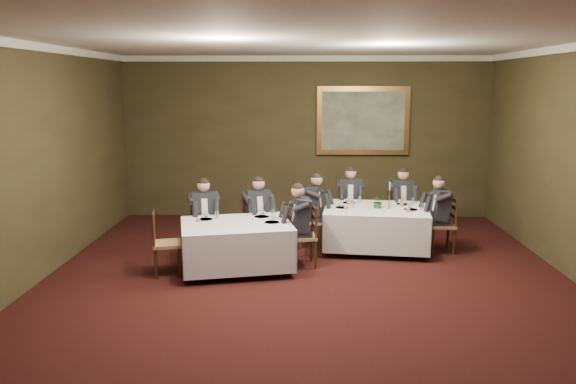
{
  "coord_description": "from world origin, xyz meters",
  "views": [
    {
      "loc": [
        -0.07,
        -7.28,
        2.91
      ],
      "look_at": [
        -0.31,
        1.84,
        1.15
      ],
      "focal_mm": 35.0,
      "sensor_mm": 36.0,
      "label": 1
    }
  ],
  "objects_px": {
    "table_second": "(236,242)",
    "chair_sec_endleft": "(167,256)",
    "diner_main_endleft": "(312,219)",
    "centerpiece": "(378,201)",
    "chair_main_backleft": "(349,221)",
    "diner_sec_endright": "(303,235)",
    "chair_main_endright": "(441,236)",
    "chair_sec_backleft": "(204,239)",
    "chair_sec_backright": "(257,236)",
    "chair_main_backright": "(400,222)",
    "painting": "(363,121)",
    "diner_main_endright": "(441,224)",
    "diner_main_backleft": "(350,209)",
    "diner_sec_backleft": "(204,226)",
    "diner_sec_backright": "(257,224)",
    "chair_sec_endright": "(303,249)",
    "table_main": "(376,225)",
    "candlestick": "(389,198)",
    "chair_main_endleft": "(311,232)",
    "diner_main_backright": "(401,211)"
  },
  "relations": [
    {
      "from": "chair_main_endleft",
      "to": "diner_sec_backright",
      "type": "xyz_separation_m",
      "value": [
        -0.94,
        -0.35,
        0.23
      ]
    },
    {
      "from": "diner_sec_backleft",
      "to": "centerpiece",
      "type": "bearing_deg",
      "value": 171.07
    },
    {
      "from": "diner_sec_endright",
      "to": "table_second",
      "type": "bearing_deg",
      "value": 93.87
    },
    {
      "from": "chair_main_backleft",
      "to": "diner_main_endleft",
      "type": "relative_size",
      "value": 0.74
    },
    {
      "from": "chair_main_endleft",
      "to": "chair_main_endright",
      "type": "xyz_separation_m",
      "value": [
        2.28,
        -0.26,
        0.0
      ]
    },
    {
      "from": "diner_main_backleft",
      "to": "chair_sec_endleft",
      "type": "distance_m",
      "value": 3.85
    },
    {
      "from": "diner_sec_backright",
      "to": "chair_main_backleft",
      "type": "bearing_deg",
      "value": -170.42
    },
    {
      "from": "diner_main_endright",
      "to": "diner_sec_backright",
      "type": "relative_size",
      "value": 1.0
    },
    {
      "from": "table_main",
      "to": "chair_main_backleft",
      "type": "xyz_separation_m",
      "value": [
        -0.38,
        0.98,
        -0.17
      ]
    },
    {
      "from": "diner_main_endright",
      "to": "chair_sec_backright",
      "type": "height_order",
      "value": "diner_main_endright"
    },
    {
      "from": "diner_main_backleft",
      "to": "diner_sec_backleft",
      "type": "height_order",
      "value": "same"
    },
    {
      "from": "diner_main_endleft",
      "to": "candlestick",
      "type": "distance_m",
      "value": 1.43
    },
    {
      "from": "diner_main_backleft",
      "to": "diner_main_backright",
      "type": "xyz_separation_m",
      "value": [
        0.97,
        -0.11,
        0.0
      ]
    },
    {
      "from": "diner_main_endright",
      "to": "diner_main_endleft",
      "type": "bearing_deg",
      "value": 81.49
    },
    {
      "from": "diner_sec_backleft",
      "to": "chair_sec_backright",
      "type": "distance_m",
      "value": 0.94
    },
    {
      "from": "centerpiece",
      "to": "chair_main_backright",
      "type": "bearing_deg",
      "value": 57.87
    },
    {
      "from": "diner_main_endright",
      "to": "diner_sec_backleft",
      "type": "relative_size",
      "value": 1.0
    },
    {
      "from": "diner_main_endleft",
      "to": "chair_sec_endleft",
      "type": "xyz_separation_m",
      "value": [
        -2.27,
        -1.54,
        -0.23
      ]
    },
    {
      "from": "diner_sec_endright",
      "to": "chair_main_endright",
      "type": "bearing_deg",
      "value": -80.58
    },
    {
      "from": "chair_main_endright",
      "to": "diner_sec_backright",
      "type": "relative_size",
      "value": 0.74
    },
    {
      "from": "chair_main_endright",
      "to": "diner_sec_endright",
      "type": "bearing_deg",
      "value": 106.24
    },
    {
      "from": "diner_sec_backright",
      "to": "chair_sec_backright",
      "type": "bearing_deg",
      "value": -90.0
    },
    {
      "from": "chair_sec_endright",
      "to": "candlestick",
      "type": "xyz_separation_m",
      "value": [
        1.51,
        0.9,
        0.65
      ]
    },
    {
      "from": "diner_main_endleft",
      "to": "centerpiece",
      "type": "relative_size",
      "value": 5.12
    },
    {
      "from": "chair_sec_backleft",
      "to": "chair_sec_backright",
      "type": "bearing_deg",
      "value": 176.05
    },
    {
      "from": "chair_sec_endright",
      "to": "diner_sec_endright",
      "type": "bearing_deg",
      "value": 90.0
    },
    {
      "from": "chair_sec_backleft",
      "to": "painting",
      "type": "height_order",
      "value": "painting"
    },
    {
      "from": "centerpiece",
      "to": "painting",
      "type": "height_order",
      "value": "painting"
    },
    {
      "from": "chair_sec_backleft",
      "to": "chair_main_backright",
      "type": "bearing_deg",
      "value": -176.9
    },
    {
      "from": "diner_main_backleft",
      "to": "diner_main_endright",
      "type": "distance_m",
      "value": 1.87
    },
    {
      "from": "table_second",
      "to": "centerpiece",
      "type": "distance_m",
      "value": 2.68
    },
    {
      "from": "chair_main_endleft",
      "to": "chair_sec_endleft",
      "type": "distance_m",
      "value": 2.73
    },
    {
      "from": "chair_sec_endleft",
      "to": "diner_main_backleft",
      "type": "bearing_deg",
      "value": 114.36
    },
    {
      "from": "chair_main_backright",
      "to": "centerpiece",
      "type": "distance_m",
      "value": 1.21
    },
    {
      "from": "chair_main_backleft",
      "to": "diner_sec_endright",
      "type": "height_order",
      "value": "diner_sec_endright"
    },
    {
      "from": "chair_sec_backright",
      "to": "centerpiece",
      "type": "height_order",
      "value": "centerpiece"
    },
    {
      "from": "chair_main_endleft",
      "to": "painting",
      "type": "xyz_separation_m",
      "value": [
        1.14,
        2.39,
        1.84
      ]
    },
    {
      "from": "diner_sec_backright",
      "to": "chair_sec_endleft",
      "type": "distance_m",
      "value": 1.79
    },
    {
      "from": "diner_sec_backright",
      "to": "chair_sec_endright",
      "type": "height_order",
      "value": "diner_sec_backright"
    },
    {
      "from": "chair_main_endright",
      "to": "diner_sec_endright",
      "type": "xyz_separation_m",
      "value": [
        -2.44,
        -0.8,
        0.23
      ]
    },
    {
      "from": "table_second",
      "to": "chair_main_backleft",
      "type": "height_order",
      "value": "chair_main_backleft"
    },
    {
      "from": "table_main",
      "to": "chair_main_backleft",
      "type": "height_order",
      "value": "chair_main_backleft"
    },
    {
      "from": "table_main",
      "to": "painting",
      "type": "relative_size",
      "value": 0.98
    },
    {
      "from": "diner_sec_backright",
      "to": "chair_sec_endleft",
      "type": "bearing_deg",
      "value": 16.49
    },
    {
      "from": "table_second",
      "to": "centerpiece",
      "type": "height_order",
      "value": "centerpiece"
    },
    {
      "from": "chair_main_backright",
      "to": "chair_sec_endleft",
      "type": "height_order",
      "value": "same"
    },
    {
      "from": "table_main",
      "to": "diner_sec_backleft",
      "type": "relative_size",
      "value": 1.45
    },
    {
      "from": "chair_main_endright",
      "to": "chair_sec_backright",
      "type": "bearing_deg",
      "value": 89.43
    },
    {
      "from": "chair_sec_backright",
      "to": "diner_sec_endright",
      "type": "xyz_separation_m",
      "value": [
        0.79,
        -0.72,
        0.23
      ]
    },
    {
      "from": "table_second",
      "to": "chair_sec_endleft",
      "type": "relative_size",
      "value": 1.96
    }
  ]
}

